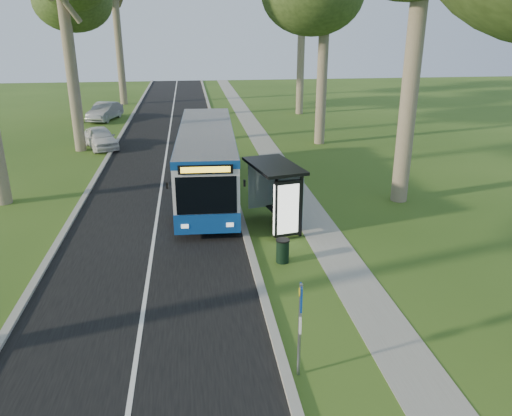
{
  "coord_description": "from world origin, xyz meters",
  "views": [
    {
      "loc": [
        -1.94,
        -14.76,
        7.67
      ],
      "look_at": [
        0.23,
        1.53,
        1.6
      ],
      "focal_mm": 35.0,
      "sensor_mm": 36.0,
      "label": 1
    }
  ],
  "objects": [
    {
      "name": "ground",
      "position": [
        0.0,
        0.0,
        0.0
      ],
      "size": [
        120.0,
        120.0,
        0.0
      ],
      "primitive_type": "plane",
      "color": "#315119",
      "rests_on": "ground"
    },
    {
      "name": "road",
      "position": [
        -3.5,
        10.0,
        0.01
      ],
      "size": [
        7.0,
        100.0,
        0.02
      ],
      "primitive_type": "cube",
      "color": "black",
      "rests_on": "ground"
    },
    {
      "name": "kerb_east",
      "position": [
        0.0,
        10.0,
        0.06
      ],
      "size": [
        0.25,
        100.0,
        0.12
      ],
      "primitive_type": "cube",
      "color": "#9E9B93",
      "rests_on": "ground"
    },
    {
      "name": "kerb_west",
      "position": [
        -7.0,
        10.0,
        0.06
      ],
      "size": [
        0.25,
        100.0,
        0.12
      ],
      "primitive_type": "cube",
      "color": "#9E9B93",
      "rests_on": "ground"
    },
    {
      "name": "centre_line",
      "position": [
        -3.5,
        10.0,
        0.02
      ],
      "size": [
        0.12,
        100.0,
        0.0
      ],
      "primitive_type": "cube",
      "color": "white",
      "rests_on": "road"
    },
    {
      "name": "footpath",
      "position": [
        3.0,
        10.0,
        0.01
      ],
      "size": [
        1.5,
        100.0,
        0.02
      ],
      "primitive_type": "cube",
      "color": "gray",
      "rests_on": "ground"
    },
    {
      "name": "bus",
      "position": [
        -1.22,
        8.24,
        1.62
      ],
      "size": [
        2.96,
        11.89,
        3.13
      ],
      "rotation": [
        0.0,
        0.0,
        -0.04
      ],
      "color": "silver",
      "rests_on": "ground"
    },
    {
      "name": "bus_stop_sign",
      "position": [
        0.3,
        -5.42,
        1.49
      ],
      "size": [
        0.1,
        0.33,
        2.37
      ],
      "rotation": [
        0.0,
        0.0,
        -0.14
      ],
      "color": "gray",
      "rests_on": "ground"
    },
    {
      "name": "bus_shelter",
      "position": [
        1.36,
        3.22,
        1.82
      ],
      "size": [
        2.21,
        3.28,
        2.58
      ],
      "rotation": [
        0.0,
        0.0,
        0.21
      ],
      "color": "black",
      "rests_on": "ground"
    },
    {
      "name": "litter_bin",
      "position": [
        1.0,
        0.41,
        0.42
      ],
      "size": [
        0.48,
        0.48,
        0.84
      ],
      "rotation": [
        0.0,
        0.0,
        0.27
      ],
      "color": "black",
      "rests_on": "ground"
    },
    {
      "name": "car_white",
      "position": [
        -7.78,
        18.54,
        0.69
      ],
      "size": [
        2.98,
        4.36,
        1.38
      ],
      "primitive_type": "imported",
      "rotation": [
        0.0,
        0.0,
        0.37
      ],
      "color": "white",
      "rests_on": "ground"
    },
    {
      "name": "car_silver",
      "position": [
        -9.04,
        28.95,
        0.74
      ],
      "size": [
        2.65,
        4.71,
        1.47
      ],
      "primitive_type": "imported",
      "rotation": [
        0.0,
        0.0,
        -0.26
      ],
      "color": "#999BA0",
      "rests_on": "ground"
    }
  ]
}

